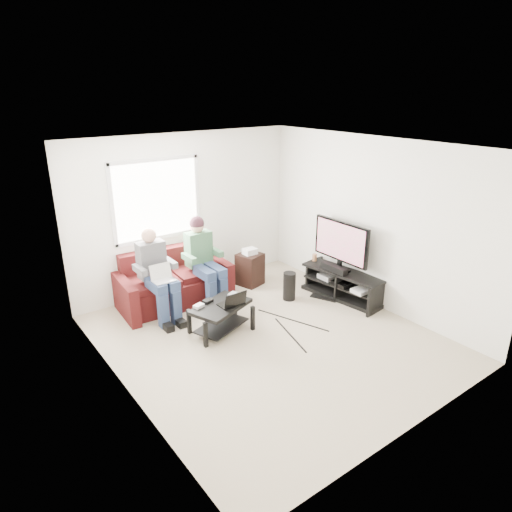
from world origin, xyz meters
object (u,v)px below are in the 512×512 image
Objects in this scene: coffee_table at (221,312)px; tv_stand at (343,286)px; end_table at (250,268)px; sofa at (174,284)px; tv at (341,243)px; subwoofer at (289,286)px.

coffee_table is 0.66× the size of tv_stand.
end_table reaches higher than tv_stand.
coffee_table is at bearing -139.69° from end_table.
sofa reaches higher than end_table.
sofa is 2.74m from tv_stand.
end_table is at bearing 123.79° from tv_stand.
coffee_table is 0.87× the size of tv.
subwoofer is at bearing 147.49° from tv_stand.
sofa is at bearing 173.08° from end_table.
subwoofer is (-0.74, 0.37, -0.69)m from tv.
tv is 1.08m from subwoofer.
tv_stand is at bearing -6.45° from coffee_table.
coffee_table is 1.47m from subwoofer.
tv_stand is 3.14× the size of subwoofer.
end_table is at bearing 100.32° from subwoofer.
tv reaches higher than sofa.
sofa is 3.95× the size of subwoofer.
sofa reaches higher than coffee_table.
subwoofer is at bearing -79.68° from end_table.
tv_stand is 1.32× the size of tv.
tv reaches higher than coffee_table.
tv is at bearing 91.47° from tv_stand.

